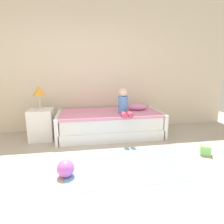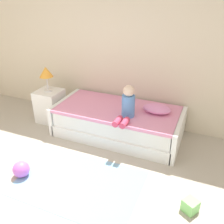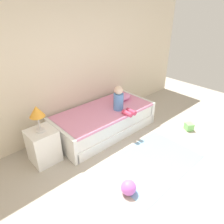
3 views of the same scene
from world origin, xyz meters
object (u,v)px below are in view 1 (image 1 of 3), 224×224
Objects in this scene: nightstand at (42,125)px; toy_ball at (66,168)px; child_figure at (124,104)px; toy_block at (206,150)px; pillow at (138,107)px; table_lamp at (39,92)px; bed at (110,124)px.

nightstand reaches higher than toy_ball.
child_figure reaches higher than toy_block.
nightstand is 2.00m from pillow.
toy_block is (1.12, -0.97, -0.63)m from child_figure.
child_figure is (1.59, -0.21, -0.23)m from table_lamp.
pillow is 2.85× the size of toy_block.
table_lamp reaches higher than pillow.
table_lamp reaches higher than nightstand.
table_lamp is at bearing 110.41° from toy_ball.
bed is 13.68× the size of toy_block.
toy_block is at bearing 7.20° from toy_ball.
toy_block is (2.17, 0.27, -0.03)m from toy_ball.
child_figure is (0.24, -0.23, 0.46)m from bed.
child_figure is at bearing 50.04° from toy_ball.
bed is 1.82m from toy_block.
child_figure is at bearing -139.53° from pillow.
nightstand reaches higher than toy_block.
table_lamp is 2.92× the size of toy_block.
table_lamp is (0.00, 0.00, 0.64)m from nightstand.
bed is 1.35m from nightstand.
pillow is 1.97× the size of toy_ball.
pillow reaches higher than bed.
toy_block is (0.74, -1.30, -0.49)m from pillow.
toy_ball reaches higher than toy_block.
toy_block is at bearing -41.45° from bed.
bed is at bearing 138.55° from toy_block.
toy_block is (2.71, -1.19, -0.22)m from nightstand.
nightstand is at bearing 110.41° from toy_ball.
table_lamp is at bearing -176.66° from pillow.
bed is 4.69× the size of table_lamp.
toy_block is (2.71, -1.19, -0.86)m from table_lamp.
table_lamp reaches higher than child_figure.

